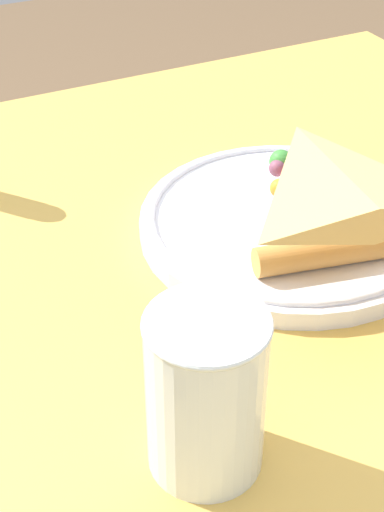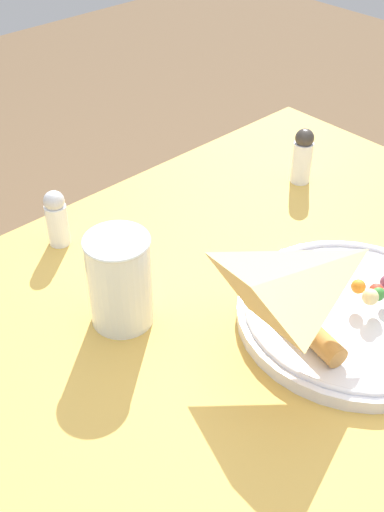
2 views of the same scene
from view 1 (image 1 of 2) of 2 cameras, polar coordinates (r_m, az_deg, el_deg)
dining_table at (r=0.68m, az=9.93°, el=-11.85°), size 0.98×0.77×0.71m
plate_pizza at (r=0.68m, az=7.19°, el=2.67°), size 0.26×0.26×0.05m
milk_glass at (r=0.46m, az=1.02°, el=-10.44°), size 0.07×0.07×0.11m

